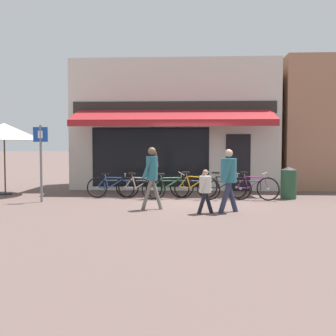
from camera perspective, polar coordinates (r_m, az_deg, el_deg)
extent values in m
plane|color=brown|center=(12.80, 3.07, -4.56)|extent=(160.00, 160.00, 0.00)
cube|color=beige|center=(17.13, 0.99, 5.71)|extent=(7.91, 3.00, 4.93)
cube|color=black|center=(15.67, -2.40, 1.48)|extent=(4.35, 0.04, 2.20)
cube|color=black|center=(15.70, 9.47, 0.71)|extent=(0.90, 0.04, 2.10)
cube|color=#282623|center=(15.65, 0.78, 8.22)|extent=(7.52, 0.06, 0.44)
cube|color=maroon|center=(14.91, 0.67, 7.21)|extent=(7.12, 1.50, 0.50)
cube|color=maroon|center=(14.15, 0.54, 6.10)|extent=(7.12, 0.03, 0.20)
cylinder|color=#47494F|center=(13.62, 1.90, -1.75)|extent=(5.14, 0.04, 0.04)
cylinder|color=#47494F|center=(13.93, -8.55, -2.81)|extent=(0.04, 0.04, 0.55)
cylinder|color=#47494F|center=(13.83, 12.41, -2.89)|extent=(0.04, 0.04, 0.55)
torus|color=black|center=(13.68, -5.36, -2.65)|extent=(0.67, 0.13, 0.67)
cylinder|color=#9E9EA3|center=(13.68, -5.36, -2.65)|extent=(0.07, 0.07, 0.07)
torus|color=black|center=(13.81, -9.58, -2.63)|extent=(0.67, 0.13, 0.67)
cylinder|color=#9E9EA3|center=(13.81, -9.58, -2.63)|extent=(0.07, 0.07, 0.07)
cylinder|color=#1E4793|center=(13.72, -6.97, -2.02)|extent=(0.57, 0.09, 0.36)
cylinder|color=#1E4793|center=(13.72, -7.13, -1.30)|extent=(0.63, 0.07, 0.05)
cylinder|color=#1E4793|center=(13.76, -8.27, -1.99)|extent=(0.12, 0.06, 0.35)
cylinder|color=#1E4793|center=(13.78, -8.85, -2.66)|extent=(0.36, 0.05, 0.05)
cylinder|color=#1E4793|center=(13.79, -9.01, -1.95)|extent=(0.31, 0.08, 0.35)
cylinder|color=#1E4793|center=(13.69, -5.60, -1.99)|extent=(0.15, 0.05, 0.32)
cylinder|color=#9E9EA3|center=(13.76, -8.49, -1.06)|extent=(0.06, 0.03, 0.11)
cube|color=black|center=(13.77, -8.55, -0.77)|extent=(0.25, 0.12, 0.06)
cylinder|color=#9E9EA3|center=(13.69, -5.83, -1.05)|extent=(0.03, 0.04, 0.14)
cylinder|color=#9E9EA3|center=(13.69, -5.83, -0.75)|extent=(0.06, 0.52, 0.06)
torus|color=black|center=(13.26, -1.70, -2.80)|extent=(0.68, 0.31, 0.68)
cylinder|color=#9E9EA3|center=(13.26, -1.70, -2.80)|extent=(0.09, 0.08, 0.08)
torus|color=black|center=(13.71, -5.83, -2.61)|extent=(0.68, 0.31, 0.68)
cylinder|color=#9E9EA3|center=(13.71, -5.83, -2.61)|extent=(0.09, 0.08, 0.08)
cylinder|color=#BCB7B2|center=(13.40, -3.33, -2.10)|extent=(0.57, 0.25, 0.36)
cylinder|color=#BCB7B2|center=(13.38, -3.52, -1.35)|extent=(0.64, 0.23, 0.05)
cylinder|color=#BCB7B2|center=(13.53, -4.60, -2.01)|extent=(0.12, 0.04, 0.36)
cylinder|color=#BCB7B2|center=(13.63, -5.13, -2.68)|extent=(0.37, 0.15, 0.05)
cylinder|color=#BCB7B2|center=(13.61, -5.31, -1.95)|extent=(0.31, 0.16, 0.36)
cylinder|color=#BCB7B2|center=(13.26, -1.96, -2.11)|extent=(0.15, 0.04, 0.33)
cylinder|color=#9E9EA3|center=(13.52, -4.85, -1.06)|extent=(0.05, 0.02, 0.11)
cube|color=black|center=(13.51, -4.93, -0.77)|extent=(0.26, 0.17, 0.06)
cylinder|color=#9E9EA3|center=(13.24, -2.23, -1.13)|extent=(0.04, 0.05, 0.14)
cylinder|color=#9E9EA3|center=(13.23, -2.25, -0.83)|extent=(0.18, 0.50, 0.07)
torus|color=black|center=(13.58, 2.20, -2.65)|extent=(0.69, 0.39, 0.69)
cylinder|color=#9E9EA3|center=(13.58, 2.20, -2.65)|extent=(0.09, 0.09, 0.08)
torus|color=black|center=(13.23, -2.17, -2.81)|extent=(0.69, 0.39, 0.69)
cylinder|color=#9E9EA3|center=(13.23, -2.17, -2.81)|extent=(0.09, 0.09, 0.08)
cylinder|color=#23703D|center=(13.40, 0.60, -2.08)|extent=(0.58, 0.22, 0.37)
cylinder|color=#23703D|center=(13.35, 0.47, -1.34)|extent=(0.63, 0.29, 0.05)
cylinder|color=#23703D|center=(13.29, -0.75, -2.09)|extent=(0.10, 0.12, 0.36)
cylinder|color=#23703D|center=(13.28, -1.39, -2.82)|extent=(0.36, 0.18, 0.05)
cylinder|color=#23703D|center=(13.23, -1.53, -2.08)|extent=(0.32, 0.11, 0.36)
cylinder|color=#23703D|center=(13.52, 2.00, -1.99)|extent=(0.14, 0.13, 0.33)
cylinder|color=#9E9EA3|center=(13.23, -0.94, -1.13)|extent=(0.06, 0.06, 0.11)
cube|color=black|center=(13.21, -0.99, -0.84)|extent=(0.26, 0.19, 0.06)
cylinder|color=#9E9EA3|center=(13.45, 1.81, -1.04)|extent=(0.04, 0.05, 0.14)
cylinder|color=#9E9EA3|center=(13.44, 1.83, -0.75)|extent=(0.22, 0.49, 0.09)
torus|color=black|center=(13.14, 5.64, -2.78)|extent=(0.71, 0.42, 0.73)
cylinder|color=#9E9EA3|center=(13.14, 5.64, -2.78)|extent=(0.09, 0.09, 0.08)
torus|color=black|center=(13.58, 1.58, -2.56)|extent=(0.71, 0.42, 0.73)
cylinder|color=#9E9EA3|center=(13.58, 1.58, -2.56)|extent=(0.09, 0.09, 0.08)
cylinder|color=orange|center=(13.27, 4.03, -2.01)|extent=(0.52, 0.32, 0.39)
cylinder|color=orange|center=(13.25, 3.85, -1.21)|extent=(0.59, 0.31, 0.05)
cylinder|color=orange|center=(13.40, 2.79, -1.92)|extent=(0.12, 0.04, 0.38)
cylinder|color=orange|center=(13.50, 2.27, -2.64)|extent=(0.35, 0.19, 0.05)
cylinder|color=orange|center=(13.48, 2.09, -1.85)|extent=(0.28, 0.20, 0.38)
cylinder|color=orange|center=(13.13, 5.38, -2.04)|extent=(0.16, 0.06, 0.35)
cylinder|color=#9E9EA3|center=(13.38, 2.53, -0.91)|extent=(0.06, 0.03, 0.11)
cube|color=black|center=(13.38, 2.46, -0.61)|extent=(0.26, 0.20, 0.06)
cylinder|color=#9E9EA3|center=(13.11, 5.11, -1.00)|extent=(0.04, 0.05, 0.14)
cylinder|color=#9E9EA3|center=(13.10, 5.10, -0.69)|extent=(0.25, 0.48, 0.08)
torus|color=black|center=(13.34, 9.81, -2.76)|extent=(0.71, 0.37, 0.71)
cylinder|color=#9E9EA3|center=(13.34, 9.81, -2.76)|extent=(0.09, 0.09, 0.08)
torus|color=black|center=(13.65, 5.31, -2.58)|extent=(0.71, 0.37, 0.71)
cylinder|color=#9E9EA3|center=(13.65, 5.31, -2.58)|extent=(0.09, 0.09, 0.08)
cylinder|color=black|center=(13.45, 8.10, -2.02)|extent=(0.60, 0.21, 0.38)
cylinder|color=black|center=(13.47, 7.96, -1.24)|extent=(0.65, 0.28, 0.05)
cylinder|color=black|center=(13.55, 6.72, -1.94)|extent=(0.11, 0.12, 0.37)
cylinder|color=black|center=(13.59, 6.08, -2.65)|extent=(0.37, 0.17, 0.05)
cylinder|color=black|center=(13.61, 5.95, -1.87)|extent=(0.33, 0.11, 0.37)
cylinder|color=black|center=(13.36, 9.58, -2.04)|extent=(0.15, 0.13, 0.34)
cylinder|color=#9E9EA3|center=(13.57, 6.54, -0.95)|extent=(0.06, 0.05, 0.11)
cube|color=black|center=(13.58, 6.49, -0.65)|extent=(0.26, 0.18, 0.06)
cylinder|color=#9E9EA3|center=(13.38, 9.37, -1.02)|extent=(0.04, 0.05, 0.14)
cylinder|color=#9E9EA3|center=(13.38, 9.38, -0.72)|extent=(0.21, 0.49, 0.08)
torus|color=black|center=(13.28, 13.39, -2.78)|extent=(0.68, 0.39, 0.73)
cylinder|color=#9E9EA3|center=(13.28, 13.39, -2.78)|extent=(0.09, 0.09, 0.07)
torus|color=black|center=(13.61, 9.27, -2.59)|extent=(0.68, 0.39, 0.73)
cylinder|color=#9E9EA3|center=(13.61, 9.27, -2.59)|extent=(0.09, 0.09, 0.07)
cylinder|color=#892D7A|center=(13.37, 11.80, -2.02)|extent=(0.52, 0.30, 0.39)
cylinder|color=#892D7A|center=(13.36, 11.65, -1.21)|extent=(0.57, 0.32, 0.05)
cylinder|color=#892D7A|center=(13.48, 10.53, -1.93)|extent=(0.12, 0.07, 0.38)
cylinder|color=#892D7A|center=(13.55, 9.98, -2.66)|extent=(0.34, 0.19, 0.05)
cylinder|color=#892D7A|center=(13.54, 9.82, -1.86)|extent=(0.28, 0.18, 0.38)
cylinder|color=#892D7A|center=(13.27, 13.16, -2.04)|extent=(0.15, 0.08, 0.35)
cylinder|color=#9E9EA3|center=(13.47, 10.32, -0.91)|extent=(0.06, 0.04, 0.11)
cube|color=black|center=(13.46, 10.26, -0.62)|extent=(0.26, 0.20, 0.05)
cylinder|color=#9E9EA3|center=(13.26, 12.93, -1.00)|extent=(0.04, 0.04, 0.14)
cylinder|color=#9E9EA3|center=(13.25, 12.93, -0.70)|extent=(0.26, 0.47, 0.04)
cylinder|color=slate|center=(11.27, -1.52, -3.60)|extent=(0.34, 0.14, 0.82)
cylinder|color=slate|center=(11.17, -2.87, -3.67)|extent=(0.34, 0.14, 0.82)
cylinder|color=#286675|center=(11.15, -2.20, -0.02)|extent=(0.35, 0.35, 0.63)
sphere|color=brown|center=(11.14, -2.20, 2.30)|extent=(0.21, 0.21, 0.21)
cylinder|color=#286675|center=(11.01, -2.88, -0.07)|extent=(0.27, 0.10, 0.55)
cylinder|color=#286675|center=(11.31, -1.75, 0.76)|extent=(0.20, 0.15, 0.27)
cylinder|color=brown|center=(11.29, -1.61, 1.18)|extent=(0.14, 0.17, 0.42)
cube|color=black|center=(11.25, -1.73, 2.20)|extent=(0.03, 0.07, 0.14)
cylinder|color=black|center=(10.71, 5.51, -4.70)|extent=(0.26, 0.12, 0.56)
cylinder|color=black|center=(10.55, 4.62, -4.81)|extent=(0.26, 0.12, 0.56)
cylinder|color=beige|center=(10.57, 5.08, -2.22)|extent=(0.33, 0.33, 0.42)
sphere|color=#A87A5B|center=(10.55, 5.09, -0.59)|extent=(0.14, 0.14, 0.14)
cylinder|color=beige|center=(10.40, 4.69, -2.31)|extent=(0.22, 0.13, 0.38)
cylinder|color=beige|center=(10.74, 5.47, -2.13)|extent=(0.22, 0.13, 0.38)
cylinder|color=#282D47|center=(10.97, 8.62, -3.89)|extent=(0.36, 0.18, 0.81)
cylinder|color=#282D47|center=(10.71, 7.73, -4.06)|extent=(0.36, 0.18, 0.81)
cylinder|color=#286675|center=(10.78, 8.21, -0.33)|extent=(0.45, 0.45, 0.61)
sphere|color=tan|center=(10.76, 8.23, 2.00)|extent=(0.20, 0.20, 0.20)
cylinder|color=#286675|center=(10.53, 8.02, -0.42)|extent=(0.30, 0.22, 0.55)
cylinder|color=#286675|center=(11.02, 8.39, -0.25)|extent=(0.30, 0.22, 0.55)
cylinder|color=#23472D|center=(13.89, 16.01, -2.15)|extent=(0.49, 0.49, 0.92)
cone|color=#33353A|center=(13.86, 16.04, -0.05)|extent=(0.50, 0.50, 0.10)
cylinder|color=slate|center=(13.14, -16.82, 0.56)|extent=(0.07, 0.07, 2.31)
cube|color=#14429E|center=(13.12, -16.90, 4.37)|extent=(0.44, 0.02, 0.44)
cube|color=white|center=(13.11, -16.92, 4.37)|extent=(0.14, 0.01, 0.22)
cylinder|color=#4C3D2D|center=(15.49, -21.25, 1.06)|extent=(0.05, 0.05, 2.40)
cone|color=beige|center=(15.48, -21.33, 4.63)|extent=(2.56, 2.56, 0.57)
cylinder|color=#262628|center=(15.57, -21.16, -3.25)|extent=(0.44, 0.44, 0.06)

